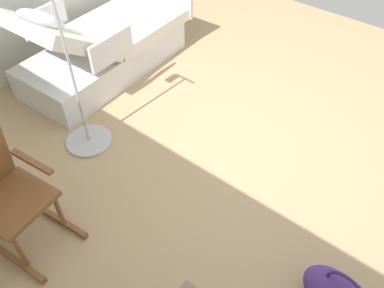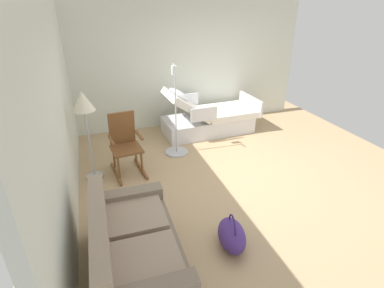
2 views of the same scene
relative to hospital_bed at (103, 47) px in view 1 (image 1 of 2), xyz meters
name	(u,v)px [view 1 (image 1 of 2)]	position (x,y,z in m)	size (l,w,h in m)	color
ground_plane	(224,148)	(-1.84, 0.20, -0.31)	(6.41, 6.41, 0.00)	tan
hospital_bed	(103,47)	(0.00, 0.00, 0.00)	(1.07, 2.10, 1.13)	silver
rocking_chair	(4,193)	(-1.13, 1.94, 0.19)	(0.81, 0.55, 1.05)	brown
iv_pole	(84,123)	(-0.75, 0.95, -0.06)	(0.44, 0.44, 1.69)	#B2B5BA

